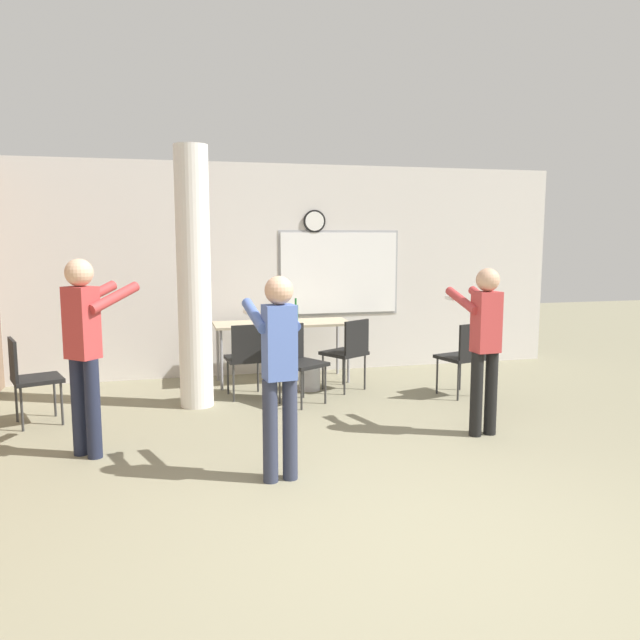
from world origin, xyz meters
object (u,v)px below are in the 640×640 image
(chair_table_right, at_px, (348,349))
(chair_table_front, at_px, (298,358))
(chair_table_left, at_px, (247,355))
(person_watching_back, at_px, (85,341))
(person_playing_front, at_px, (279,361))
(chair_by_left_wall, at_px, (29,374))
(bottle_on_table, at_px, (296,312))
(chair_mid_room, at_px, (464,353))
(folding_table, at_px, (282,327))
(person_playing_side, at_px, (484,338))

(chair_table_right, bearing_deg, chair_table_front, -151.18)
(chair_table_left, bearing_deg, person_watching_back, -134.78)
(chair_table_front, relative_size, chair_table_left, 1.00)
(chair_table_left, xyz_separation_m, person_playing_front, (-0.08, -2.47, 0.41))
(chair_by_left_wall, bearing_deg, chair_table_left, 12.85)
(bottle_on_table, relative_size, chair_mid_room, 0.34)
(bottle_on_table, distance_m, chair_table_left, 1.12)
(chair_table_left, bearing_deg, chair_table_front, -31.73)
(folding_table, relative_size, chair_table_left, 1.98)
(chair_by_left_wall, bearing_deg, folding_table, 23.89)
(bottle_on_table, height_order, chair_by_left_wall, bottle_on_table)
(chair_table_right, relative_size, chair_table_left, 1.00)
(chair_mid_room, bearing_deg, person_watching_back, -165.63)
(chair_table_right, height_order, chair_table_left, same)
(person_watching_back, bearing_deg, chair_table_front, 30.73)
(bottle_on_table, relative_size, chair_table_right, 0.34)
(chair_table_front, distance_m, chair_table_left, 0.62)
(person_playing_front, relative_size, person_playing_side, 1.00)
(person_watching_back, distance_m, person_playing_side, 3.52)
(chair_table_right, height_order, person_watching_back, person_watching_back)
(chair_by_left_wall, distance_m, chair_table_front, 2.74)
(chair_by_left_wall, xyz_separation_m, person_playing_side, (4.17, -1.34, 0.41))
(person_playing_side, bearing_deg, folding_table, 118.95)
(chair_mid_room, height_order, chair_table_front, same)
(chair_mid_room, bearing_deg, person_playing_front, -142.52)
(folding_table, bearing_deg, person_playing_side, -61.05)
(bottle_on_table, height_order, chair_table_right, bottle_on_table)
(person_playing_side, bearing_deg, chair_table_front, 133.40)
(folding_table, bearing_deg, chair_table_left, -127.40)
(chair_mid_room, distance_m, person_playing_side, 1.46)
(chair_table_front, height_order, person_watching_back, person_watching_back)
(folding_table, height_order, person_playing_front, person_playing_front)
(chair_by_left_wall, xyz_separation_m, chair_table_left, (2.20, 0.50, 0.00))
(person_playing_side, bearing_deg, person_watching_back, 175.29)
(folding_table, bearing_deg, chair_table_right, -44.00)
(chair_by_left_wall, bearing_deg, chair_mid_room, -0.40)
(chair_table_right, relative_size, person_watching_back, 0.52)
(folding_table, height_order, chair_by_left_wall, chair_by_left_wall)
(chair_table_right, relative_size, chair_mid_room, 1.00)
(person_playing_side, bearing_deg, person_playing_front, -163.06)
(folding_table, xyz_separation_m, person_watching_back, (-2.09, -2.27, 0.27))
(folding_table, xyz_separation_m, person_playing_side, (1.42, -2.56, 0.21))
(chair_table_front, xyz_separation_m, chair_table_left, (-0.53, 0.33, 0.00))
(chair_table_right, relative_size, chair_by_left_wall, 1.00)
(chair_table_left, bearing_deg, person_playing_front, -91.77)
(chair_table_right, distance_m, person_playing_front, 2.87)
(bottle_on_table, height_order, chair_mid_room, bottle_on_table)
(chair_table_left, relative_size, person_watching_back, 0.52)
(chair_by_left_wall, bearing_deg, person_watching_back, -57.95)
(chair_table_front, bearing_deg, chair_by_left_wall, -176.28)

